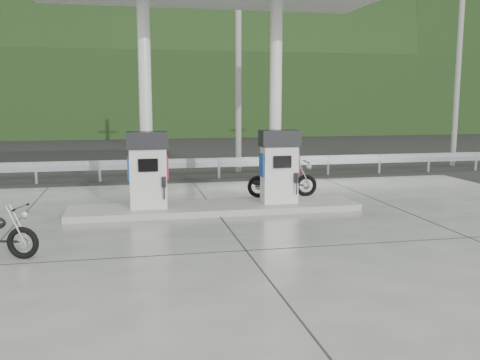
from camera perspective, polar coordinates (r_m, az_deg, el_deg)
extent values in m
plane|color=black|center=(10.65, -0.49, -6.17)|extent=(160.00, 160.00, 0.00)
cube|color=slate|center=(10.65, -0.49, -6.12)|extent=(18.00, 14.00, 0.02)
cube|color=#99968E|center=(13.02, -2.63, -3.01)|extent=(7.00, 1.40, 0.15)
cylinder|color=silver|center=(13.00, -10.05, 8.28)|extent=(0.30, 0.30, 5.00)
cylinder|color=silver|center=(13.49, 3.82, 8.40)|extent=(0.30, 0.30, 5.00)
cube|color=black|center=(21.86, -6.36, 1.45)|extent=(60.00, 7.00, 0.01)
cylinder|color=gray|center=(20.04, -0.17, 12.30)|extent=(0.22, 0.22, 8.00)
cylinder|color=gray|center=(23.55, 22.26, 11.13)|extent=(0.22, 0.22, 8.00)
cube|color=black|center=(40.15, -8.95, 8.94)|extent=(80.00, 6.00, 6.00)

